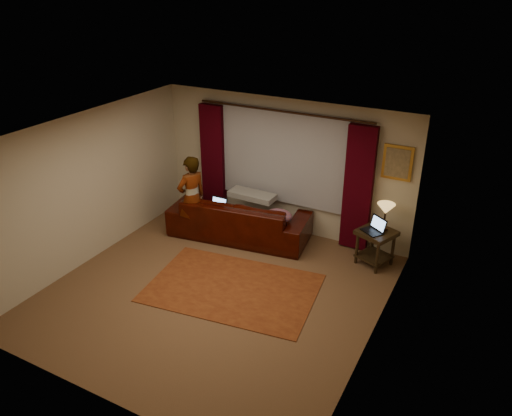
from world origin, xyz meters
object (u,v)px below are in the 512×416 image
at_px(tiffany_lamp, 385,217).
at_px(sofa, 239,211).
at_px(laptop_sofa, 216,206).
at_px(end_table, 375,247).
at_px(person, 192,198).
at_px(laptop_table, 373,225).

bearing_deg(tiffany_lamp, sofa, -173.05).
height_order(laptop_sofa, end_table, laptop_sofa).
height_order(laptop_sofa, person, person).
bearing_deg(sofa, laptop_sofa, 21.49).
xyz_separation_m(tiffany_lamp, person, (-3.42, -0.75, -0.07)).
height_order(end_table, laptop_table, laptop_table).
xyz_separation_m(end_table, laptop_table, (-0.06, -0.08, 0.45)).
xyz_separation_m(tiffany_lamp, laptop_table, (-0.15, -0.18, -0.12)).
bearing_deg(laptop_table, laptop_sofa, -139.16).
height_order(laptop_table, person, person).
height_order(tiffany_lamp, laptop_table, tiffany_lamp).
bearing_deg(person, tiffany_lamp, 124.82).
xyz_separation_m(laptop_sofa, person, (-0.39, -0.22, 0.16)).
bearing_deg(end_table, laptop_table, -130.08).
height_order(sofa, laptop_sofa, sofa).
bearing_deg(laptop_table, tiffany_lamp, 85.44).
distance_m(laptop_sofa, person, 0.48).
bearing_deg(person, end_table, 123.35).
distance_m(tiffany_lamp, person, 3.50).
bearing_deg(tiffany_lamp, laptop_sofa, -169.96).
xyz_separation_m(sofa, laptop_table, (2.51, 0.14, 0.24)).
xyz_separation_m(sofa, laptop_sofa, (-0.38, -0.21, 0.12)).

